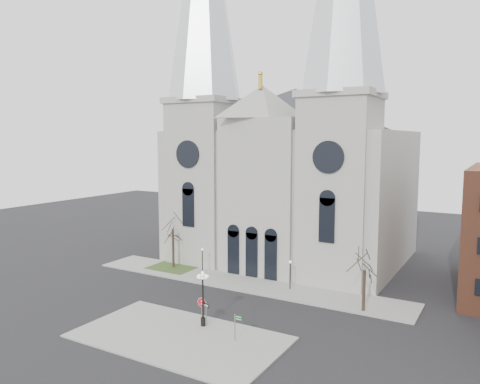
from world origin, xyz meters
The scene contains 13 objects.
ground centered at (0.00, 0.00, 0.00)m, with size 160.00×160.00×0.00m, color black.
sidewalk_near centered at (3.00, -5.00, 0.07)m, with size 18.00×10.00×0.14m, color gray.
sidewalk_far centered at (0.00, 11.00, 0.07)m, with size 40.00×6.00×0.14m, color gray.
grass_patch centered at (-11.00, 12.00, 0.09)m, with size 6.00×5.00×0.18m, color #364F21.
cathedral centered at (0.00, 22.86, 18.48)m, with size 33.00×26.66×54.00m.
tree_left centered at (-11.00, 12.00, 5.58)m, with size 3.20×3.20×7.50m.
tree_right centered at (15.00, 9.00, 4.47)m, with size 3.20×3.20×6.00m.
ped_lamp_left centered at (-6.00, 11.50, 2.33)m, with size 0.32×0.32×3.26m.
ped_lamp_right centered at (6.00, 11.50, 2.33)m, with size 0.32×0.32×3.26m.
stop_sign centered at (3.22, -1.86, 1.94)m, with size 0.86×0.34×2.53m.
globe_lamp centered at (3.50, -2.10, 3.34)m, with size 1.26×1.26×5.09m.
one_way_sign centered at (3.75, -1.96, 1.63)m, with size 0.93×0.37×2.21m.
street_name_sign centered at (7.66, -3.30, 1.49)m, with size 0.73×0.09×2.29m.
Camera 1 is at (26.83, -35.59, 17.01)m, focal length 35.00 mm.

